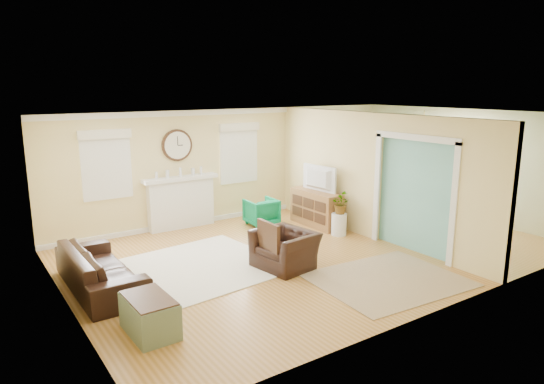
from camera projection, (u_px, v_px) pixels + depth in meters
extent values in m
plane|color=#9A6526|center=(315.00, 250.00, 9.41)|extent=(9.00, 9.00, 0.00)
cube|color=#E0CA82|center=(236.00, 164.00, 11.56)|extent=(9.00, 0.02, 2.60)
cube|color=#E0CA82|center=(453.00, 220.00, 6.71)|extent=(9.00, 0.02, 2.60)
cube|color=#E0CA82|center=(62.00, 221.00, 6.66)|extent=(0.02, 6.00, 2.60)
cube|color=#E0CA82|center=(462.00, 164.00, 11.60)|extent=(0.02, 6.00, 2.60)
cube|color=white|center=(317.00, 115.00, 8.85)|extent=(9.00, 6.00, 0.02)
cube|color=#E0CA82|center=(328.00, 167.00, 11.09)|extent=(0.12, 3.20, 2.60)
cube|color=#E0CA82|center=(484.00, 199.00, 7.94)|extent=(0.12, 1.00, 2.60)
cube|color=#E0CA82|center=(419.00, 126.00, 8.83)|extent=(0.12, 1.80, 0.40)
cube|color=white|center=(377.00, 188.00, 9.80)|extent=(0.04, 0.12, 2.20)
cube|color=white|center=(454.00, 206.00, 8.35)|extent=(0.04, 0.12, 2.20)
cube|color=white|center=(416.00, 137.00, 8.84)|extent=(0.04, 1.92, 0.12)
cube|color=#65AFAA|center=(375.00, 176.00, 10.00)|extent=(0.02, 6.00, 2.60)
cube|color=white|center=(181.00, 204.00, 10.80)|extent=(1.50, 0.24, 1.10)
cube|color=white|center=(181.00, 178.00, 10.65)|extent=(1.70, 0.30, 0.08)
cube|color=black|center=(179.00, 205.00, 10.89)|extent=(0.85, 0.02, 0.75)
cube|color=gold|center=(182.00, 209.00, 10.82)|extent=(0.85, 0.02, 0.62)
cylinder|color=#452E1D|center=(177.00, 145.00, 10.59)|extent=(0.70, 0.06, 0.70)
cylinder|color=silver|center=(178.00, 145.00, 10.56)|extent=(0.60, 0.01, 0.60)
cube|color=black|center=(178.00, 141.00, 10.54)|extent=(0.02, 0.01, 0.20)
cube|color=black|center=(180.00, 145.00, 10.59)|extent=(0.12, 0.01, 0.02)
cube|color=white|center=(106.00, 165.00, 9.81)|extent=(0.90, 0.03, 1.30)
cube|color=white|center=(106.00, 165.00, 9.79)|extent=(1.00, 0.04, 1.40)
cube|color=#EDE5CC|center=(105.00, 134.00, 9.62)|extent=(1.05, 0.10, 0.18)
cube|color=white|center=(238.00, 153.00, 11.51)|extent=(0.90, 0.03, 1.30)
cube|color=white|center=(239.00, 154.00, 11.49)|extent=(1.00, 0.04, 1.40)
cube|color=#EDE5CC|center=(239.00, 127.00, 11.32)|extent=(1.05, 0.10, 0.18)
cube|color=white|center=(460.00, 172.00, 11.63)|extent=(0.03, 1.60, 2.10)
cube|color=white|center=(459.00, 172.00, 11.61)|extent=(0.03, 1.70, 2.20)
cylinder|color=gold|center=(424.00, 117.00, 10.53)|extent=(0.02, 0.02, 0.30)
sphere|color=white|center=(423.00, 129.00, 10.59)|extent=(0.30, 0.30, 0.30)
cube|color=#EDE5CC|center=(194.00, 268.00, 8.46)|extent=(3.15, 2.81, 0.02)
cube|color=tan|center=(388.00, 280.00, 7.95)|extent=(2.47, 2.08, 0.01)
cube|color=slate|center=(411.00, 225.00, 11.08)|extent=(2.43, 3.04, 0.01)
imported|color=black|center=(100.00, 269.00, 7.56)|extent=(0.90, 2.25, 0.65)
imported|color=black|center=(285.00, 249.00, 8.46)|extent=(1.02, 1.12, 0.65)
imported|color=#067243|center=(261.00, 212.00, 11.07)|extent=(0.68, 0.70, 0.61)
cube|color=slate|center=(150.00, 316.00, 6.21)|extent=(0.54, 0.86, 0.47)
cube|color=#452E1D|center=(149.00, 298.00, 6.15)|extent=(0.51, 0.82, 0.02)
cube|color=olive|center=(316.00, 208.00, 11.00)|extent=(0.45, 1.36, 0.80)
cube|color=#452E1D|center=(320.00, 207.00, 10.51)|extent=(0.01, 0.36, 0.22)
cube|color=#452E1D|center=(320.00, 219.00, 10.57)|extent=(0.01, 0.36, 0.22)
cube|color=#452E1D|center=(308.00, 203.00, 10.85)|extent=(0.01, 0.36, 0.22)
cube|color=#452E1D|center=(308.00, 215.00, 10.90)|extent=(0.01, 0.36, 0.22)
cube|color=#452E1D|center=(297.00, 200.00, 11.18)|extent=(0.01, 0.36, 0.22)
cube|color=#452E1D|center=(297.00, 211.00, 11.23)|extent=(0.01, 0.36, 0.22)
imported|color=black|center=(316.00, 179.00, 10.85)|extent=(0.22, 1.01, 0.58)
cylinder|color=white|center=(339.00, 224.00, 10.32)|extent=(0.32, 0.32, 0.47)
imported|color=#337F33|center=(340.00, 203.00, 10.22)|extent=(0.49, 0.52, 0.45)
imported|color=#452E1D|center=(412.00, 212.00, 11.01)|extent=(1.36, 1.93, 0.61)
cube|color=slate|center=(373.00, 198.00, 11.85)|extent=(0.50, 0.50, 0.05)
cube|color=slate|center=(374.00, 188.00, 11.79)|extent=(0.41, 0.14, 0.49)
cylinder|color=black|center=(371.00, 205.00, 12.13)|extent=(0.03, 0.03, 0.41)
cylinder|color=black|center=(382.00, 207.00, 11.91)|extent=(0.03, 0.03, 0.41)
cylinder|color=black|center=(363.00, 207.00, 11.89)|extent=(0.03, 0.03, 0.41)
cylinder|color=black|center=(375.00, 209.00, 11.67)|extent=(0.03, 0.03, 0.41)
cube|color=slate|center=(453.00, 220.00, 10.04)|extent=(0.43, 0.43, 0.05)
cube|color=slate|center=(453.00, 209.00, 9.99)|extent=(0.39, 0.10, 0.46)
cylinder|color=black|center=(455.00, 233.00, 9.87)|extent=(0.03, 0.03, 0.38)
cylinder|color=black|center=(441.00, 229.00, 10.10)|extent=(0.03, 0.03, 0.38)
cylinder|color=black|center=(463.00, 230.00, 10.07)|extent=(0.03, 0.03, 0.38)
cylinder|color=black|center=(449.00, 227.00, 10.30)|extent=(0.03, 0.03, 0.38)
cube|color=white|center=(389.00, 211.00, 10.63)|extent=(0.43, 0.43, 0.05)
cube|color=white|center=(390.00, 201.00, 10.58)|extent=(0.09, 0.40, 0.47)
cylinder|color=black|center=(378.00, 221.00, 10.74)|extent=(0.03, 0.03, 0.40)
cylinder|color=black|center=(389.00, 219.00, 10.90)|extent=(0.03, 0.03, 0.40)
cylinder|color=black|center=(388.00, 224.00, 10.47)|extent=(0.03, 0.03, 0.40)
cylinder|color=black|center=(399.00, 222.00, 10.62)|extent=(0.03, 0.03, 0.40)
cube|color=slate|center=(428.00, 202.00, 11.30)|extent=(0.44, 0.44, 0.05)
cube|color=slate|center=(429.00, 191.00, 11.25)|extent=(0.05, 0.44, 0.53)
cylinder|color=black|center=(438.00, 213.00, 11.31)|extent=(0.03, 0.03, 0.44)
cylinder|color=black|center=(428.00, 215.00, 11.12)|extent=(0.03, 0.03, 0.44)
cylinder|color=black|center=(426.00, 210.00, 11.60)|extent=(0.03, 0.03, 0.44)
cylinder|color=black|center=(416.00, 212.00, 11.40)|extent=(0.03, 0.03, 0.44)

